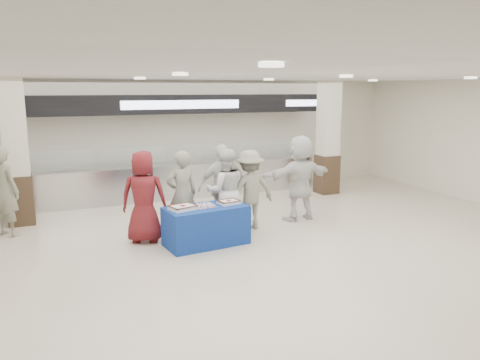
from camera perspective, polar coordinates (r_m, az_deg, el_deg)
name	(u,v)px	position (r m, az deg, el deg)	size (l,w,h in m)	color
ground	(267,260)	(8.33, 3.35, -9.74)	(14.00, 14.00, 0.00)	beige
serving_line	(180,155)	(12.97, -7.33, 2.99)	(8.70, 0.85, 2.80)	silver
column_left	(17,156)	(11.25, -25.59, 2.69)	(0.55, 0.55, 3.20)	#332317
column_right	(328,140)	(13.52, 10.66, 4.81)	(0.55, 0.55, 3.20)	#332317
display_table	(206,226)	(9.03, -4.15, -5.57)	(1.55, 0.78, 0.75)	navy
sheet_cake_left	(183,207)	(8.75, -6.99, -3.30)	(0.53, 0.46, 0.10)	white
sheet_cake_right	(229,202)	(9.13, -1.36, -2.65)	(0.42, 0.35, 0.08)	white
cupcake_tray	(206,206)	(8.89, -4.22, -3.13)	(0.43, 0.35, 0.06)	#BABBC0
civilian_maroon	(144,197)	(9.23, -11.64, -2.00)	(0.89, 0.58, 1.81)	maroon
soldier_a	(182,194)	(9.41, -7.09, -1.76)	(0.64, 0.42, 1.76)	slate
chef_tall	(226,191)	(9.71, -1.78, -1.31)	(0.85, 0.66, 1.75)	white
chef_short	(223,187)	(9.92, -2.10, -0.84)	(1.07, 0.44, 1.82)	white
soldier_b	(250,190)	(9.93, 1.21, -1.20)	(1.10, 0.63, 1.70)	slate
civilian_white	(300,178)	(10.68, 7.31, 0.26)	(1.80, 0.57, 1.94)	white
soldier_bg	(5,191)	(10.56, -26.73, -1.26)	(0.67, 0.44, 1.84)	slate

